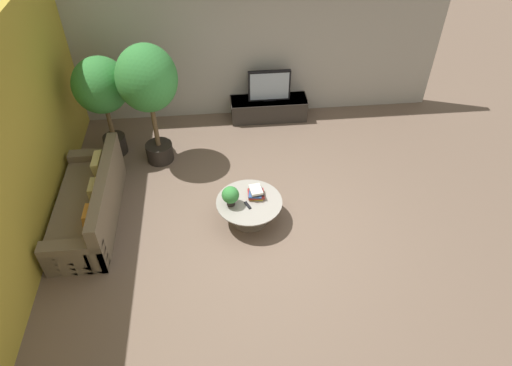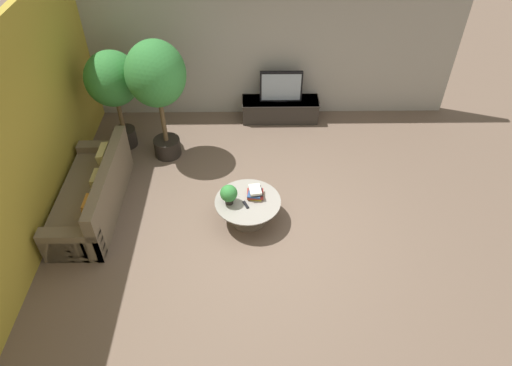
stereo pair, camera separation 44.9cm
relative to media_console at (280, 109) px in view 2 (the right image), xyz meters
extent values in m
plane|color=brown|center=(-0.39, -2.94, -0.22)|extent=(24.00, 24.00, 0.00)
cube|color=#A39E93|center=(-0.39, 0.32, 1.28)|extent=(7.40, 0.12, 3.00)
cube|color=gold|center=(-3.65, -2.74, 1.28)|extent=(0.12, 7.40, 3.00)
cube|color=#2D2823|center=(0.00, 0.00, -0.01)|extent=(1.48, 0.48, 0.42)
cube|color=#2D2823|center=(0.00, 0.00, 0.19)|extent=(1.51, 0.50, 0.02)
cube|color=black|center=(0.00, 0.00, 0.51)|extent=(0.81, 0.08, 0.62)
cube|color=#99A8B7|center=(0.00, -0.04, 0.51)|extent=(0.75, 0.00, 0.55)
cube|color=black|center=(0.00, 0.00, 0.21)|extent=(0.24, 0.13, 0.02)
cylinder|color=#756656|center=(-0.64, -2.80, -0.21)|extent=(0.55, 0.55, 0.02)
cylinder|color=#756656|center=(-0.64, -2.80, -0.03)|extent=(0.10, 0.10, 0.38)
cylinder|color=gray|center=(-0.64, -2.80, 0.17)|extent=(1.00, 1.00, 0.02)
cube|color=brown|center=(-3.09, -2.53, -0.01)|extent=(0.84, 2.19, 0.42)
cube|color=brown|center=(-2.75, -2.53, 0.41)|extent=(0.16, 2.19, 0.42)
cube|color=brown|center=(-3.09, -1.54, 0.05)|extent=(0.84, 0.20, 0.54)
cube|color=brown|center=(-3.09, -3.53, 0.05)|extent=(0.84, 0.20, 0.54)
cube|color=tan|center=(-2.91, -2.00, 0.38)|extent=(0.16, 0.40, 0.37)
cube|color=tan|center=(-2.91, -2.53, 0.34)|extent=(0.12, 0.32, 0.29)
cube|color=orange|center=(-2.91, -3.06, 0.33)|extent=(0.15, 0.30, 0.28)
cylinder|color=black|center=(-2.90, -0.84, -0.05)|extent=(0.40, 0.40, 0.34)
cylinder|color=brown|center=(-2.90, -0.84, 0.40)|extent=(0.08, 0.08, 0.56)
ellipsoid|color=#337F38|center=(-2.90, -0.84, 1.15)|extent=(0.92, 0.92, 0.94)
cylinder|color=black|center=(-2.09, -1.14, -0.06)|extent=(0.47, 0.47, 0.32)
cylinder|color=brown|center=(-2.09, -1.14, 0.48)|extent=(0.08, 0.08, 0.75)
ellipsoid|color=#337F38|center=(-2.09, -1.14, 1.40)|extent=(0.97, 0.97, 1.10)
cylinder|color=black|center=(-0.91, -2.84, 0.22)|extent=(0.12, 0.12, 0.09)
sphere|color=#337F38|center=(-0.91, -2.84, 0.37)|extent=(0.26, 0.26, 0.26)
cube|color=gold|center=(-0.52, -2.69, 0.19)|extent=(0.24, 0.25, 0.03)
cube|color=#A32823|center=(-0.52, -2.70, 0.22)|extent=(0.25, 0.23, 0.04)
cube|color=#2D4C84|center=(-0.53, -2.71, 0.26)|extent=(0.23, 0.26, 0.02)
cube|color=#232326|center=(-0.52, -2.70, 0.28)|extent=(0.21, 0.24, 0.02)
cube|color=beige|center=(-0.53, -2.70, 0.31)|extent=(0.21, 0.26, 0.04)
cube|color=black|center=(-0.67, -2.89, 0.19)|extent=(0.10, 0.16, 0.02)
camera|label=1|loc=(-1.02, -7.70, 4.91)|focal=32.00mm
camera|label=2|loc=(-0.58, -7.73, 4.91)|focal=32.00mm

